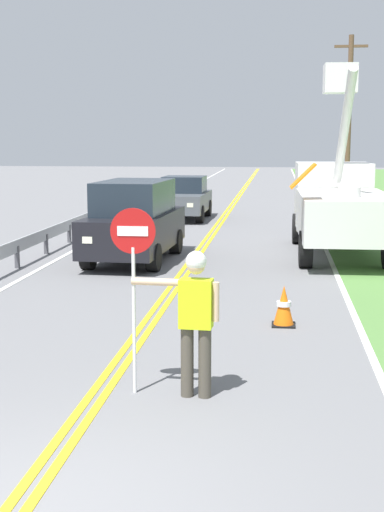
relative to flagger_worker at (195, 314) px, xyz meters
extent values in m
cube|color=yellow|center=(-1.30, 16.86, -1.04)|extent=(0.11, 110.00, 0.01)
cube|color=yellow|center=(-1.12, 16.86, -1.04)|extent=(0.11, 110.00, 0.01)
cube|color=silver|center=(2.39, 16.86, -1.04)|extent=(0.12, 110.00, 0.01)
cube|color=silver|center=(-4.81, 16.86, -1.04)|extent=(0.12, 110.00, 0.01)
cylinder|color=#474238|center=(0.12, -0.01, -0.61)|extent=(0.16, 0.16, 0.88)
cylinder|color=#474238|center=(-0.10, 0.01, -0.61)|extent=(0.16, 0.16, 0.88)
cube|color=#C6EA19|center=(0.01, 0.00, 0.13)|extent=(0.41, 0.26, 0.60)
cylinder|color=beige|center=(-0.49, 0.03, 0.38)|extent=(0.60, 0.13, 0.09)
cylinder|color=beige|center=(0.25, -0.02, 0.16)|extent=(0.09, 0.09, 0.48)
sphere|color=beige|center=(0.01, 0.00, 0.60)|extent=(0.22, 0.22, 0.22)
sphere|color=white|center=(0.01, 0.00, 0.65)|extent=(0.25, 0.25, 0.25)
cylinder|color=silver|center=(-0.77, 0.05, -0.12)|extent=(0.04, 0.04, 1.85)
cylinder|color=#B71414|center=(-0.77, 0.05, 1.00)|extent=(0.56, 0.03, 0.56)
cube|color=white|center=(-0.77, 0.03, 1.00)|extent=(0.38, 0.01, 0.12)
cube|color=silver|center=(2.70, 10.54, 0.16)|extent=(2.39, 4.64, 1.10)
cube|color=silver|center=(2.63, 13.99, 0.41)|extent=(2.24, 2.14, 2.00)
cube|color=#1E2833|center=(2.61, 15.02, 0.71)|extent=(1.98, 0.10, 0.90)
cylinder|color=silver|center=(2.71, 9.62, 0.83)|extent=(0.56, 0.56, 0.24)
cylinder|color=silver|center=(2.68, 11.17, 2.38)|extent=(0.30, 3.27, 3.01)
cube|color=white|center=(2.65, 12.72, 3.80)|extent=(0.92, 0.92, 0.80)
cube|color=orange|center=(1.55, 8.72, 1.26)|extent=(0.61, 0.81, 0.59)
cylinder|color=black|center=(1.60, 13.77, -0.59)|extent=(0.34, 0.93, 0.92)
cylinder|color=black|center=(3.66, 13.81, -0.59)|extent=(0.34, 0.93, 0.92)
cylinder|color=black|center=(1.69, 9.48, -0.59)|extent=(0.34, 0.93, 0.92)
cube|color=black|center=(-2.72, 9.98, -0.25)|extent=(2.07, 4.69, 0.92)
cube|color=#1E2833|center=(-2.72, 9.98, 0.63)|extent=(1.76, 2.93, 0.84)
cube|color=#EAEACC|center=(-2.29, 7.67, -0.20)|extent=(0.24, 0.07, 0.16)
cube|color=#EAEACC|center=(-3.39, 7.73, -0.20)|extent=(0.24, 0.07, 0.16)
cylinder|color=black|center=(-1.98, 8.51, -0.71)|extent=(0.31, 0.69, 0.68)
cylinder|color=black|center=(-3.61, 8.59, -0.71)|extent=(0.31, 0.69, 0.68)
cylinder|color=black|center=(-1.83, 11.36, -0.71)|extent=(0.31, 0.69, 0.68)
cylinder|color=black|center=(-3.47, 11.44, -0.71)|extent=(0.31, 0.69, 0.68)
cube|color=#4C5156|center=(-2.76, 20.18, -0.35)|extent=(1.92, 4.13, 0.72)
cube|color=#1E2833|center=(-2.75, 20.43, 0.33)|extent=(1.65, 1.75, 0.64)
cube|color=#EAEACC|center=(-2.24, 18.14, -0.30)|extent=(0.24, 0.06, 0.16)
cube|color=#EAEACC|center=(-3.35, 18.16, -0.30)|extent=(0.24, 0.06, 0.16)
cylinder|color=black|center=(-1.96, 18.89, -0.71)|extent=(0.29, 0.69, 0.68)
cylinder|color=black|center=(-3.60, 18.92, -0.71)|extent=(0.29, 0.69, 0.68)
cylinder|color=black|center=(-1.91, 21.43, -0.71)|extent=(0.29, 0.69, 0.68)
cylinder|color=black|center=(-3.55, 21.46, -0.71)|extent=(0.29, 0.69, 0.68)
cylinder|color=brown|center=(4.78, 32.94, 3.33)|extent=(0.28, 0.28, 8.76)
cube|color=brown|center=(4.78, 32.94, 7.11)|extent=(1.80, 0.14, 0.14)
cone|color=orange|center=(1.11, 3.63, -0.70)|extent=(0.36, 0.36, 0.70)
cylinder|color=white|center=(1.11, 3.63, -0.66)|extent=(0.25, 0.25, 0.08)
cube|color=black|center=(1.11, 3.63, -1.03)|extent=(0.40, 0.40, 0.03)
cube|color=#9EA0A3|center=(-5.41, 12.00, -0.50)|extent=(0.06, 32.00, 0.32)
cube|color=#4C4C51|center=(-5.41, 8.57, -0.77)|extent=(0.10, 0.10, 0.55)
cube|color=#4C4C51|center=(-5.41, 10.86, -0.77)|extent=(0.10, 0.10, 0.55)
cube|color=#4C4C51|center=(-5.41, 13.14, -0.77)|extent=(0.10, 0.10, 0.55)
cube|color=#4C4C51|center=(-5.41, 15.43, -0.77)|extent=(0.10, 0.10, 0.55)
cube|color=#4C4C51|center=(-5.41, 17.71, -0.77)|extent=(0.10, 0.10, 0.55)
cube|color=#4C4C51|center=(-5.41, 20.00, -0.77)|extent=(0.10, 0.10, 0.55)
cube|color=#4C4C51|center=(-5.41, 22.29, -0.77)|extent=(0.10, 0.10, 0.55)
cube|color=#4C4C51|center=(-5.41, 24.57, -0.77)|extent=(0.10, 0.10, 0.55)
cube|color=#4C4C51|center=(-5.41, 26.86, -0.77)|extent=(0.10, 0.10, 0.55)
camera|label=1|loc=(0.97, -8.59, 2.10)|focal=51.16mm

